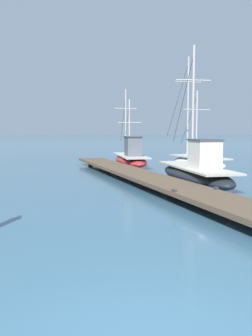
{
  "coord_description": "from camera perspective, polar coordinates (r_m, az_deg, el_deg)",
  "views": [
    {
      "loc": [
        -1.47,
        -3.7,
        2.5
      ],
      "look_at": [
        1.83,
        6.87,
        1.4
      ],
      "focal_mm": 40.37,
      "sensor_mm": 36.0,
      "label": 1
    }
  ],
  "objects": [
    {
      "name": "fishing_boat_4",
      "position": [
        26.44,
        0.7,
        1.56
      ],
      "size": [
        2.78,
        8.05,
        5.55
      ],
      "color": "#AD2823",
      "rests_on": "ground"
    },
    {
      "name": "fishing_boat_0",
      "position": [
        17.51,
        10.52,
        -0.62
      ],
      "size": [
        2.67,
        7.37,
        6.37
      ],
      "color": "black",
      "rests_on": "ground"
    },
    {
      "name": "floating_dock",
      "position": [
        17.42,
        3.11,
        -1.38
      ],
      "size": [
        2.09,
        23.73,
        0.53
      ],
      "color": "brown",
      "rests_on": "ground"
    },
    {
      "name": "fishing_boat_1",
      "position": [
        23.79,
        10.92,
        1.04
      ],
      "size": [
        2.1,
        7.54,
        7.22
      ],
      "color": "silver",
      "rests_on": "ground"
    }
  ]
}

